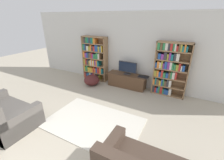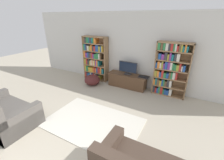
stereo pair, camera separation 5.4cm
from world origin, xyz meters
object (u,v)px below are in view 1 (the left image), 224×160
at_px(bookshelf_right, 169,68).
at_px(television, 128,68).
at_px(beanbag_ottoman, 92,80).
at_px(laptop, 143,77).
at_px(tv_stand, 127,80).
at_px(couch_left_sectional, 2,115).
at_px(bookshelf_left, 94,59).

distance_m(bookshelf_right, television, 1.39).
relative_size(bookshelf_right, beanbag_ottoman, 3.00).
bearing_deg(laptop, television, 179.77).
relative_size(tv_stand, television, 2.11).
height_order(television, laptop, television).
bearing_deg(couch_left_sectional, television, 62.51).
distance_m(television, beanbag_ottoman, 1.44).
xyz_separation_m(bookshelf_left, beanbag_ottoman, (0.25, -0.58, -0.67)).
bearing_deg(tv_stand, laptop, 1.08).
height_order(bookshelf_right, couch_left_sectional, bookshelf_right).
bearing_deg(television, bookshelf_right, 3.78).
bearing_deg(beanbag_ottoman, television, 21.56).
bearing_deg(bookshelf_left, laptop, -2.52).
bearing_deg(bookshelf_right, bookshelf_left, -179.97).
height_order(tv_stand, couch_left_sectional, couch_left_sectional).
height_order(bookshelf_right, television, bookshelf_right).
relative_size(television, laptop, 1.92).
distance_m(bookshelf_left, tv_stand, 1.61).
xyz_separation_m(bookshelf_right, beanbag_ottoman, (-2.62, -0.58, -0.71)).
relative_size(tv_stand, couch_left_sectional, 0.91).
distance_m(bookshelf_left, beanbag_ottoman, 0.92).
relative_size(bookshelf_right, tv_stand, 1.20).
xyz_separation_m(couch_left_sectional, beanbag_ottoman, (0.53, 2.91, -0.08)).
distance_m(bookshelf_right, laptop, 0.88).
height_order(laptop, couch_left_sectional, couch_left_sectional).
distance_m(couch_left_sectional, beanbag_ottoman, 2.96).
bearing_deg(bookshelf_right, couch_left_sectional, -132.05).
relative_size(couch_left_sectional, beanbag_ottoman, 2.74).
bearing_deg(laptop, bookshelf_right, 6.85).
distance_m(tv_stand, laptop, 0.65).
bearing_deg(television, bookshelf_left, 176.56).
bearing_deg(beanbag_ottoman, bookshelf_right, 12.52).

